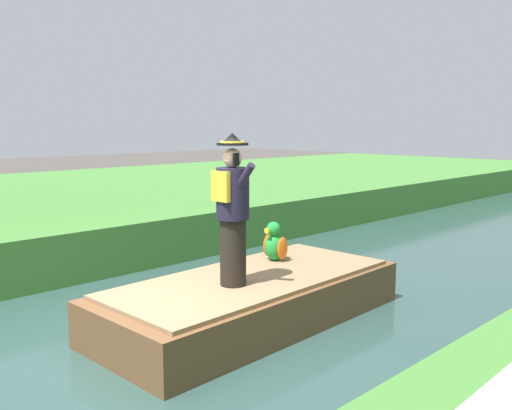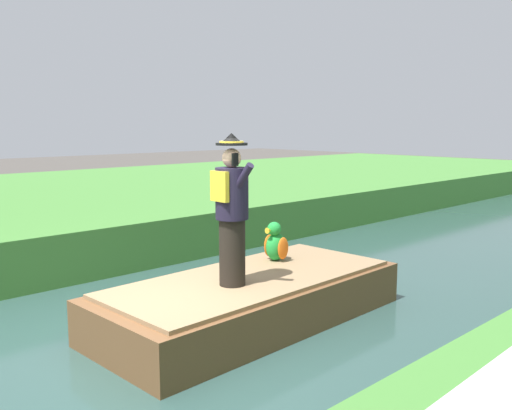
# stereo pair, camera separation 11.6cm
# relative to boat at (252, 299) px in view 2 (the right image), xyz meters

# --- Properties ---
(ground_plane) EXTENTS (80.00, 80.00, 0.00)m
(ground_plane) POSITION_rel_boat_xyz_m (0.00, -1.54, -0.40)
(ground_plane) COLOR #4C4742
(canal_water) EXTENTS (6.29, 48.00, 0.10)m
(canal_water) POSITION_rel_boat_xyz_m (0.00, -1.54, -0.35)
(canal_water) COLOR #2D4C47
(canal_water) RESTS_ON ground
(boat) EXTENTS (1.93, 4.26, 0.61)m
(boat) POSITION_rel_boat_xyz_m (0.00, 0.00, 0.00)
(boat) COLOR brown
(boat) RESTS_ON canal_water
(person_pirate) EXTENTS (0.61, 0.42, 1.85)m
(person_pirate) POSITION_rel_boat_xyz_m (0.13, -0.45, 1.23)
(person_pirate) COLOR black
(person_pirate) RESTS_ON boat
(parrot_plush) EXTENTS (0.36, 0.35, 0.57)m
(parrot_plush) POSITION_rel_boat_xyz_m (-0.37, 0.82, 0.55)
(parrot_plush) COLOR green
(parrot_plush) RESTS_ON boat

